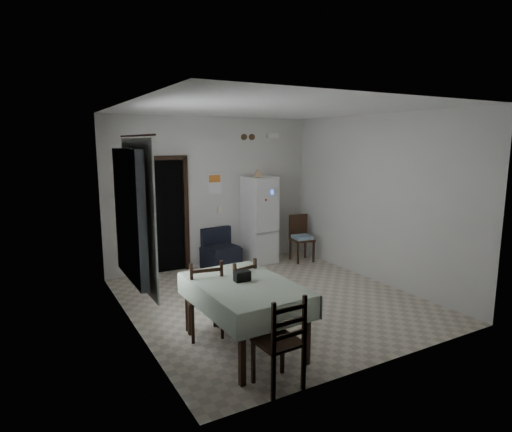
{
  "coord_description": "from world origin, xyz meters",
  "views": [
    {
      "loc": [
        -3.31,
        -5.4,
        2.43
      ],
      "look_at": [
        0.0,
        0.5,
        1.25
      ],
      "focal_mm": 30.0,
      "sensor_mm": 36.0,
      "label": 1
    }
  ],
  "objects": [
    {
      "name": "window_recess",
      "position": [
        -2.15,
        -0.2,
        1.55
      ],
      "size": [
        0.1,
        1.2,
        1.6
      ],
      "primitive_type": "cube",
      "color": "silver",
      "rests_on": "ground"
    },
    {
      "name": "doorway",
      "position": [
        -1.05,
        2.45,
        1.06
      ],
      "size": [
        1.06,
        0.52,
        2.22
      ],
      "color": "black",
      "rests_on": "ground"
    },
    {
      "name": "dining_chair_far_left",
      "position": [
        -1.38,
        -0.62,
        0.5
      ],
      "size": [
        0.49,
        0.49,
        1.01
      ],
      "primitive_type": null,
      "rotation": [
        0.0,
        0.0,
        2.98
      ],
      "color": "black",
      "rests_on": "ground"
    },
    {
      "name": "wall_back",
      "position": [
        0.0,
        2.25,
        1.45
      ],
      "size": [
        4.2,
        0.02,
        2.9
      ],
      "primitive_type": null,
      "color": "beige",
      "rests_on": "ground"
    },
    {
      "name": "black_bag",
      "position": [
        -1.09,
        -1.12,
        0.87
      ],
      "size": [
        0.19,
        0.12,
        0.12
      ],
      "primitive_type": "cube",
      "rotation": [
        0.0,
        0.0,
        -0.03
      ],
      "color": "black",
      "rests_on": "dining_table"
    },
    {
      "name": "corner_chair",
      "position": [
        1.69,
        1.58,
        0.47
      ],
      "size": [
        0.46,
        0.46,
        0.95
      ],
      "primitive_type": null,
      "rotation": [
        0.0,
        0.0,
        -0.13
      ],
      "color": "black",
      "rests_on": "ground"
    },
    {
      "name": "vent_left",
      "position": [
        0.7,
        2.23,
        2.52
      ],
      "size": [
        0.12,
        0.03,
        0.12
      ],
      "primitive_type": "cylinder",
      "rotation": [
        1.57,
        0.0,
        0.0
      ],
      "color": "#513920",
      "rests_on": "ground"
    },
    {
      "name": "tan_cone",
      "position": [
        0.85,
        1.93,
        1.83
      ],
      "size": [
        0.2,
        0.2,
        0.16
      ],
      "primitive_type": "cone",
      "rotation": [
        0.0,
        0.0,
        -0.03
      ],
      "color": "tan",
      "rests_on": "fridge"
    },
    {
      "name": "navy_seat",
      "position": [
        0.02,
        1.93,
        0.38
      ],
      "size": [
        0.71,
        0.69,
        0.77
      ],
      "primitive_type": null,
      "rotation": [
        0.0,
        0.0,
        0.13
      ],
      "color": "black",
      "rests_on": "ground"
    },
    {
      "name": "curtain",
      "position": [
        -2.04,
        -0.2,
        1.55
      ],
      "size": [
        0.02,
        1.45,
        1.85
      ],
      "primitive_type": "cube",
      "color": "silver",
      "rests_on": "ground"
    },
    {
      "name": "light_switch",
      "position": [
        0.15,
        2.24,
        1.1
      ],
      "size": [
        0.08,
        0.02,
        0.12
      ],
      "primitive_type": "cube",
      "color": "beige",
      "rests_on": "ground"
    },
    {
      "name": "emergency_light",
      "position": [
        1.35,
        2.21,
        2.55
      ],
      "size": [
        0.25,
        0.07,
        0.09
      ],
      "primitive_type": "cube",
      "color": "white",
      "rests_on": "ground"
    },
    {
      "name": "dining_table",
      "position": [
        -1.11,
        -1.19,
        0.41
      ],
      "size": [
        1.07,
        1.59,
        0.81
      ],
      "primitive_type": null,
      "rotation": [
        0.0,
        0.0,
        0.03
      ],
      "color": "#9DAD94",
      "rests_on": "ground"
    },
    {
      "name": "ground",
      "position": [
        0.0,
        0.0,
        0.0
      ],
      "size": [
        4.5,
        4.5,
        0.0
      ],
      "primitive_type": "plane",
      "color": "#BEB29B",
      "rests_on": "ground"
    },
    {
      "name": "fridge",
      "position": [
        0.89,
        1.93,
        0.87
      ],
      "size": [
        0.62,
        0.62,
        1.75
      ],
      "primitive_type": null,
      "rotation": [
        0.0,
        0.0,
        0.09
      ],
      "color": "silver",
      "rests_on": "ground"
    },
    {
      "name": "dining_chair_far_right",
      "position": [
        -0.92,
        -0.62,
        0.47
      ],
      "size": [
        0.49,
        0.49,
        0.94
      ],
      "primitive_type": null,
      "rotation": [
        0.0,
        0.0,
        3.39
      ],
      "color": "black",
      "rests_on": "ground"
    },
    {
      "name": "calendar_image",
      "position": [
        0.05,
        2.23,
        1.72
      ],
      "size": [
        0.24,
        0.01,
        0.14
      ],
      "primitive_type": "cube",
      "color": "orange",
      "rests_on": "ground"
    },
    {
      "name": "wall_right",
      "position": [
        2.1,
        0.0,
        1.45
      ],
      "size": [
        0.02,
        4.5,
        2.9
      ],
      "primitive_type": null,
      "color": "beige",
      "rests_on": "ground"
    },
    {
      "name": "wall_front",
      "position": [
        0.0,
        -2.25,
        1.45
      ],
      "size": [
        4.2,
        0.02,
        2.9
      ],
      "primitive_type": null,
      "color": "beige",
      "rests_on": "ground"
    },
    {
      "name": "wall_left",
      "position": [
        -2.1,
        0.0,
        1.45
      ],
      "size": [
        0.02,
        4.5,
        2.9
      ],
      "primitive_type": null,
      "color": "beige",
      "rests_on": "ground"
    },
    {
      "name": "ceiling",
      "position": [
        0.0,
        0.0,
        2.9
      ],
      "size": [
        4.2,
        4.5,
        0.02
      ],
      "primitive_type": null,
      "color": "white",
      "rests_on": "ground"
    },
    {
      "name": "dining_chair_near_head",
      "position": [
        -1.18,
        -2.06,
        0.49
      ],
      "size": [
        0.44,
        0.44,
        0.98
      ],
      "primitive_type": null,
      "rotation": [
        0.0,
        0.0,
        3.19
      ],
      "color": "black",
      "rests_on": "ground"
    },
    {
      "name": "curtain_rod",
      "position": [
        -2.03,
        -0.2,
        2.5
      ],
      "size": [
        0.02,
        1.6,
        0.02
      ],
      "primitive_type": "cylinder",
      "rotation": [
        1.57,
        0.0,
        0.0
      ],
      "color": "black",
      "rests_on": "ground"
    },
    {
      "name": "vent_right",
      "position": [
        0.88,
        2.23,
        2.52
      ],
      "size": [
        0.12,
        0.03,
        0.12
      ],
      "primitive_type": "cylinder",
      "rotation": [
        1.57,
        0.0,
        0.0
      ],
      "color": "#513920",
      "rests_on": "ground"
    },
    {
      "name": "calendar",
      "position": [
        0.05,
        2.24,
        1.62
      ],
      "size": [
        0.28,
        0.02,
        0.4
      ],
      "primitive_type": "cube",
      "color": "white",
      "rests_on": "ground"
    }
  ]
}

